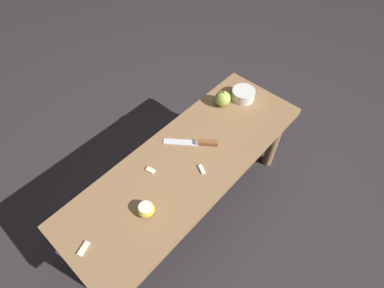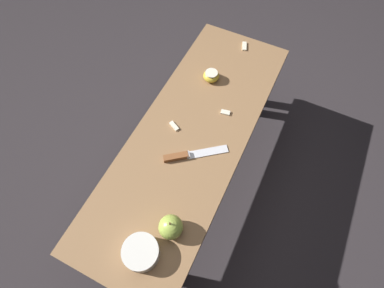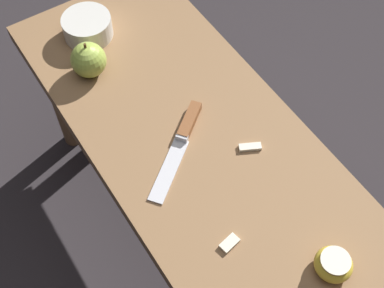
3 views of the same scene
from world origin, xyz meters
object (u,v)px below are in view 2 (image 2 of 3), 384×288
Objects in this scene: knife at (186,155)px; bowl at (141,252)px; apple_whole at (171,227)px; apple_cut at (211,76)px; wooden_bench at (192,142)px.

bowl is (-0.38, -0.03, 0.02)m from knife.
apple_whole is 0.68m from apple_cut.
apple_whole is 0.78× the size of bowl.
knife is (-0.10, -0.02, 0.08)m from wooden_bench.
knife is 1.83× the size of bowl.
apple_whole is 0.12m from bowl.
apple_cut is at bearing 62.83° from knife.
knife is at bearing -166.08° from wooden_bench.
apple_whole is at bearing -24.69° from bowl.
knife reaches higher than wooden_bench.
apple_cut is 0.60× the size of bowl.
wooden_bench is 0.13m from knife.
bowl is at bearing -122.96° from knife.
apple_whole is (-0.27, -0.08, 0.03)m from knife.
wooden_bench is at bearing -170.94° from apple_cut.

